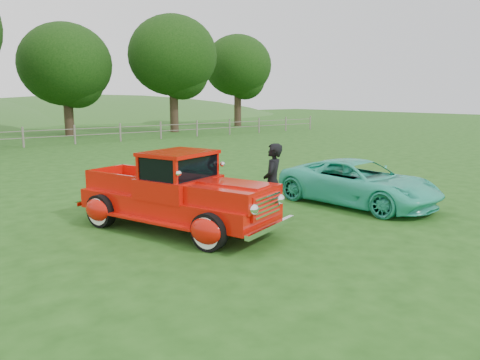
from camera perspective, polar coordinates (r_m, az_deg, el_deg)
ground at (r=10.32m, az=5.29°, el=-6.62°), size 140.00×140.00×0.00m
fence_line at (r=30.04m, az=-24.93°, el=4.75°), size 48.00×0.12×1.20m
tree_near_east at (r=38.11m, az=-20.50°, el=13.03°), size 6.80×6.80×8.33m
tree_mid_east at (r=39.62m, az=-8.21°, el=14.77°), size 7.20×7.20×9.44m
tree_far_east at (r=47.11m, az=-0.29°, el=13.75°), size 6.60×6.60×8.86m
red_pickup at (r=10.59m, az=-7.67°, el=-1.78°), size 3.34×5.28×1.78m
teal_sedan at (r=13.31m, az=14.28°, el=-0.32°), size 2.50×4.64×1.24m
man at (r=11.22m, az=4.00°, el=-0.29°), size 0.82×0.77×1.88m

